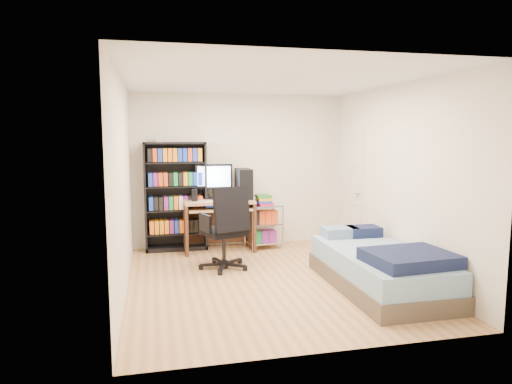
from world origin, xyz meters
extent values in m
cube|color=tan|center=(0.00, 0.00, -0.02)|extent=(3.50, 4.00, 0.04)
cube|color=white|center=(0.00, 0.00, 2.52)|extent=(3.50, 4.00, 0.04)
cube|color=white|center=(0.00, 2.02, 1.25)|extent=(3.50, 0.04, 2.50)
cube|color=white|center=(0.00, -2.02, 1.25)|extent=(3.50, 0.04, 2.50)
cube|color=white|center=(-1.77, 0.00, 1.25)|extent=(0.04, 4.00, 2.50)
cube|color=white|center=(1.77, 0.00, 1.25)|extent=(0.04, 4.00, 2.50)
cube|color=black|center=(-1.06, 1.84, 0.86)|extent=(0.97, 0.32, 1.73)
cube|color=black|center=(-1.06, 1.84, 0.27)|extent=(0.91, 0.30, 0.02)
cube|color=#CF471B|center=(-1.06, 1.83, 0.39)|extent=(0.84, 0.26, 0.21)
cube|color=black|center=(-1.06, 1.84, 0.65)|extent=(0.91, 0.30, 0.02)
cube|color=blue|center=(-1.06, 1.83, 0.77)|extent=(0.84, 0.26, 0.21)
cube|color=black|center=(-1.06, 1.84, 1.03)|extent=(0.91, 0.30, 0.02)
cube|color=orange|center=(-1.06, 1.83, 1.15)|extent=(0.84, 0.26, 0.21)
cube|color=black|center=(-1.06, 1.84, 1.40)|extent=(0.91, 0.30, 0.02)
cube|color=#1C823F|center=(-1.06, 1.83, 1.53)|extent=(0.84, 0.26, 0.21)
cube|color=silver|center=(-1.28, 1.84, 1.76)|extent=(0.15, 0.14, 0.07)
cube|color=tan|center=(-0.41, 1.63, 0.80)|extent=(1.09, 0.60, 0.04)
cube|color=#31241B|center=(-0.93, 1.63, 0.39)|extent=(0.04, 0.60, 0.78)
cube|color=#31241B|center=(0.12, 1.63, 0.39)|extent=(0.04, 0.60, 0.78)
cube|color=#31241B|center=(-0.41, 1.91, 0.41)|extent=(1.05, 0.03, 0.71)
cube|color=tan|center=(-0.41, 1.54, 0.69)|extent=(0.98, 0.49, 0.03)
cube|color=black|center=(-0.41, 1.52, 0.72)|extent=(0.48, 0.16, 0.03)
cube|color=black|center=(-0.46, 1.75, 1.18)|extent=(0.59, 0.05, 0.39)
cube|color=#CCDBFF|center=(-0.46, 1.72, 1.18)|extent=(0.52, 0.01, 0.33)
cube|color=black|center=(0.01, 1.69, 1.06)|extent=(0.22, 0.46, 0.48)
cube|color=black|center=(-0.79, 1.58, 0.91)|extent=(0.09, 0.09, 0.19)
cube|color=black|center=(-0.22, 1.52, 0.91)|extent=(0.09, 0.09, 0.19)
cylinder|color=black|center=(-0.48, 0.65, 0.29)|extent=(0.05, 0.05, 0.41)
cube|color=black|center=(-0.48, 0.65, 0.52)|extent=(0.65, 0.65, 0.09)
cube|color=black|center=(-0.40, 0.43, 0.86)|extent=(0.52, 0.30, 0.59)
cube|color=black|center=(-0.74, 0.57, 0.67)|extent=(0.14, 0.32, 0.24)
cube|color=black|center=(-0.21, 0.74, 0.67)|extent=(0.14, 0.32, 0.24)
cylinder|color=silver|center=(0.10, 1.42, 0.36)|extent=(0.02, 0.02, 0.71)
cylinder|color=silver|center=(0.62, 1.49, 0.36)|extent=(0.02, 0.02, 0.71)
cylinder|color=silver|center=(0.05, 1.78, 0.36)|extent=(0.02, 0.02, 0.71)
cylinder|color=silver|center=(0.56, 1.86, 0.36)|extent=(0.02, 0.02, 0.71)
cube|color=silver|center=(0.33, 1.64, 0.10)|extent=(0.57, 0.44, 0.02)
cube|color=silver|center=(0.33, 1.64, 0.41)|extent=(0.57, 0.44, 0.02)
cube|color=silver|center=(0.33, 1.64, 0.70)|extent=(0.57, 0.44, 0.02)
cube|color=#A81843|center=(0.33, 1.64, 0.80)|extent=(0.26, 0.32, 0.16)
cube|color=brown|center=(1.21, -0.59, 0.10)|extent=(1.03, 2.07, 0.21)
cube|color=#7FA0BE|center=(1.21, -0.59, 0.33)|extent=(0.99, 2.03, 0.25)
cube|color=#121A3B|center=(1.26, -1.16, 0.52)|extent=(0.93, 0.78, 0.14)
cube|color=#8CA7C6|center=(1.06, 0.24, 0.52)|extent=(0.47, 0.31, 0.13)
cube|color=#121A3B|center=(1.40, 0.22, 0.52)|extent=(0.43, 0.31, 0.13)
cube|color=#442715|center=(1.21, -0.64, 0.46)|extent=(0.29, 0.23, 0.02)
cube|color=silver|center=(1.73, 1.35, 1.00)|extent=(0.05, 0.80, 2.00)
sphere|color=silver|center=(1.67, 1.03, 0.95)|extent=(0.08, 0.08, 0.08)
camera|label=1|loc=(-1.41, -5.45, 1.84)|focal=32.00mm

